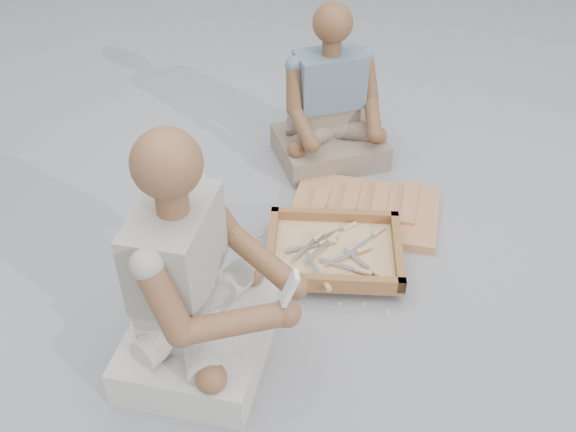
{
  "coord_description": "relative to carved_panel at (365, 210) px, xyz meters",
  "views": [
    {
      "loc": [
        -0.37,
        -1.66,
        1.81
      ],
      "look_at": [
        -0.12,
        0.2,
        0.3
      ],
      "focal_mm": 40.0,
      "sensor_mm": 36.0,
      "label": 1
    }
  ],
  "objects": [
    {
      "name": "wood_chip_11",
      "position": [
        0.01,
        -0.12,
        -0.02
      ],
      "size": [
        0.02,
        0.02,
        0.0
      ],
      "primitive_type": "cube",
      "rotation": [
        0.0,
        0.0,
        2.59
      ],
      "color": "tan",
      "rests_on": "ground"
    },
    {
      "name": "chisel_3",
      "position": [
        -0.1,
        -0.33,
        0.06
      ],
      "size": [
        0.21,
        0.1,
        0.02
      ],
      "rotation": [
        0.0,
        0.0,
        0.37
      ],
      "color": "silver",
      "rests_on": "tool_tray"
    },
    {
      "name": "wood_chip_5",
      "position": [
        -0.05,
        -0.6,
        -0.02
      ],
      "size": [
        0.02,
        0.02,
        0.0
      ],
      "primitive_type": "cube",
      "rotation": [
        0.0,
        0.0,
        1.88
      ],
      "color": "tan",
      "rests_on": "ground"
    },
    {
      "name": "tool_tray",
      "position": [
        -0.2,
        -0.3,
        0.05
      ],
      "size": [
        0.62,
        0.53,
        0.07
      ],
      "rotation": [
        0.0,
        0.0,
        -0.19
      ],
      "color": "brown",
      "rests_on": "carved_panel"
    },
    {
      "name": "wood_chip_12",
      "position": [
        -0.13,
        -0.54,
        -0.02
      ],
      "size": [
        0.02,
        0.02,
        0.0
      ],
      "primitive_type": "cube",
      "rotation": [
        0.0,
        0.0,
        0.47
      ],
      "color": "tan",
      "rests_on": "ground"
    },
    {
      "name": "ground",
      "position": [
        -0.28,
        -0.54,
        -0.02
      ],
      "size": [
        60.0,
        60.0,
        0.0
      ],
      "primitive_type": "plane",
      "color": "gray",
      "rests_on": "ground"
    },
    {
      "name": "wood_chip_8",
      "position": [
        -0.44,
        -0.53,
        -0.02
      ],
      "size": [
        0.02,
        0.02,
        0.0
      ],
      "primitive_type": "cube",
      "rotation": [
        0.0,
        0.0,
        1.18
      ],
      "color": "tan",
      "rests_on": "ground"
    },
    {
      "name": "wood_chip_6",
      "position": [
        -0.4,
        -0.36,
        -0.02
      ],
      "size": [
        0.02,
        0.02,
        0.0
      ],
      "primitive_type": "cube",
      "rotation": [
        0.0,
        0.0,
        0.55
      ],
      "color": "tan",
      "rests_on": "ground"
    },
    {
      "name": "companion",
      "position": [
        -0.08,
        0.48,
        0.24
      ],
      "size": [
        0.56,
        0.48,
        0.79
      ],
      "rotation": [
        0.0,
        0.0,
        3.3
      ],
      "color": "gray",
      "rests_on": "ground"
    },
    {
      "name": "chisel_5",
      "position": [
        -0.27,
        -0.24,
        0.06
      ],
      "size": [
        0.17,
        0.17,
        0.02
      ],
      "rotation": [
        0.0,
        0.0,
        0.79
      ],
      "color": "silver",
      "rests_on": "tool_tray"
    },
    {
      "name": "chisel_6",
      "position": [
        -0.08,
        -0.45,
        0.06
      ],
      "size": [
        0.13,
        0.2,
        0.02
      ],
      "rotation": [
        0.0,
        0.0,
        -1.02
      ],
      "color": "silver",
      "rests_on": "tool_tray"
    },
    {
      "name": "chisel_0",
      "position": [
        -0.28,
        -0.48,
        0.07
      ],
      "size": [
        0.07,
        0.22,
        0.02
      ],
      "rotation": [
        0.0,
        0.0,
        -1.33
      ],
      "color": "silver",
      "rests_on": "tool_tray"
    },
    {
      "name": "wood_chip_0",
      "position": [
        -0.43,
        -0.46,
        -0.02
      ],
      "size": [
        0.02,
        0.02,
        0.0
      ],
      "primitive_type": "cube",
      "rotation": [
        0.0,
        0.0,
        1.59
      ],
      "color": "tan",
      "rests_on": "ground"
    },
    {
      "name": "wood_chip_4",
      "position": [
        -0.1,
        0.1,
        -0.02
      ],
      "size": [
        0.02,
        0.02,
        0.0
      ],
      "primitive_type": "cube",
      "rotation": [
        0.0,
        0.0,
        1.64
      ],
      "color": "tan",
      "rests_on": "ground"
    },
    {
      "name": "wood_chip_7",
      "position": [
        0.07,
        -0.1,
        -0.02
      ],
      "size": [
        0.02,
        0.02,
        0.0
      ],
      "primitive_type": "cube",
      "rotation": [
        0.0,
        0.0,
        0.04
      ],
      "color": "tan",
      "rests_on": "ground"
    },
    {
      "name": "craftsman",
      "position": [
        -0.75,
        -0.68,
        0.29
      ],
      "size": [
        0.68,
        0.7,
        0.9
      ],
      "rotation": [
        0.0,
        0.0,
        -1.92
      ],
      "color": "silver",
      "rests_on": "ground"
    },
    {
      "name": "chisel_2",
      "position": [
        -0.13,
        -0.17,
        0.05
      ],
      "size": [
        0.21,
        0.11,
        0.02
      ],
      "rotation": [
        0.0,
        0.0,
        0.43
      ],
      "color": "silver",
      "rests_on": "tool_tray"
    },
    {
      "name": "chisel_1",
      "position": [
        -0.21,
        -0.26,
        0.07
      ],
      "size": [
        0.17,
        0.16,
        0.02
      ],
      "rotation": [
        0.0,
        0.0,
        0.75
      ],
      "color": "silver",
      "rests_on": "tool_tray"
    },
    {
      "name": "wood_chip_10",
      "position": [
        -0.18,
        -0.45,
        -0.02
      ],
      "size": [
        0.02,
        0.02,
        0.0
      ],
      "primitive_type": "cube",
      "rotation": [
        0.0,
        0.0,
        0.4
      ],
      "color": "tan",
      "rests_on": "ground"
    },
    {
      "name": "wood_chip_9",
      "position": [
        -0.48,
        -0.09,
        -0.02
      ],
      "size": [
        0.02,
        0.02,
        0.0
      ],
      "primitive_type": "cube",
      "rotation": [
        0.0,
        0.0,
        2.86
      ],
      "color": "tan",
      "rests_on": "ground"
    },
    {
      "name": "chisel_4",
      "position": [
        -0.24,
        -0.26,
        0.06
      ],
      "size": [
        0.22,
        0.05,
        0.02
      ],
      "rotation": [
        0.0,
        0.0,
        0.17
      ],
      "color": "silver",
      "rests_on": "tool_tray"
    },
    {
      "name": "carved_panel",
      "position": [
        0.0,
        0.0,
        0.0
      ],
      "size": [
        0.76,
        0.63,
        0.04
      ],
      "primitive_type": "cube",
      "rotation": [
        0.0,
        0.0,
        -0.36
      ],
      "color": "#9B5E3C",
      "rests_on": "ground"
    },
    {
      "name": "chisel_8",
      "position": [
        -0.13,
        -0.44,
        0.06
      ],
      "size": [
        0.2,
        0.13,
        0.02
      ],
      "rotation": [
        0.0,
        0.0,
        -0.53
      ],
      "color": "silver",
      "rests_on": "tool_tray"
    },
    {
      "name": "wood_chip_1",
      "position": [
        -0.22,
        -0.53,
        -0.02
      ],
      "size": [
        0.02,
        0.02,
        0.0
      ],
      "primitive_type": "cube",
      "rotation": [
        0.0,
        0.0,
        0.37
      ],
      "color": "tan",
      "rests_on": "ground"
    },
    {
      "name": "chisel_7",
      "position": [
        -0.01,
        -0.23,
        0.05
      ],
      "size": [
        0.19,
        0.15,
        0.02
      ],
      "rotation": [
        0.0,
        0.0,
        0.66
      ],
      "color": "silver",
      "rests_on": "tool_tray"
    },
    {
      "name": "wood_chip_3",
      "position": [
        -0.19,
        -0.28,
        -0.02
      ],
      "size": [
        0.02,
        0.02,
        0.0
      ],
      "primitive_type": "cube",
      "rotation": [
        0.0,
        0.0,
        0.79
      ],
      "color": "tan",
      "rests_on": "ground"
    },
    {
      "name": "mobile_phone",
      "position": [
        -0.46,
        -0.85,
        0.42
      ],
      "size": [
        0.06,
        0.05,
        0.12
      ],
      "rotation": [
        -0.35,
        0.0,
        -1.61
      ],
      "color": "silver",
      "rests_on": "craftsman"
    },
    {
      "name": "wood_chip_2",
      "position": [
        -0.28,
        0.04,
        -0.02
      ],
      "size": [
        0.02,
        0.02,
        0.0
      ],
      "primitive_type": "cube",
      "rotation": [
        0.0,
        0.0,
        2.67
      ],
      "color": "tan",
      "rests_on": "ground"
    }
  ]
}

